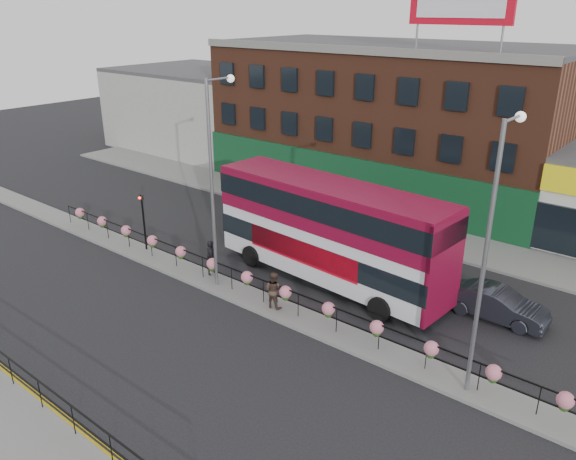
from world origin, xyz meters
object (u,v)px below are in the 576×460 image
Objects in this scene: double_decker_bus at (330,223)px; lamp_column_east at (490,239)px; car at (496,304)px; lamp_column_west at (215,168)px; pedestrian_b at (274,290)px; pedestrian_a at (212,258)px.

double_decker_bus is 9.93m from lamp_column_east.
lamp_column_west is at bearing 113.93° from car.
lamp_column_east is at bearing -169.67° from car.
double_decker_bus is at bearing 156.58° from lamp_column_east.
lamp_column_west reaches higher than pedestrian_b.
double_decker_bus is 6.19m from pedestrian_a.
pedestrian_a is at bearing -12.45° from pedestrian_b.
car is 9.70m from pedestrian_b.
double_decker_bus is 8.22m from car.
lamp_column_west is (-11.55, -5.32, 5.21)m from car.
lamp_column_east reaches higher than double_decker_bus.
pedestrian_b is 10.23m from lamp_column_east.
pedestrian_a reaches higher than pedestrian_b.
double_decker_bus reaches higher than car.
lamp_column_west is (0.98, -0.39, 4.87)m from pedestrian_a.
pedestrian_b is 6.08m from lamp_column_west.
double_decker_bus is 1.32× the size of lamp_column_east.
lamp_column_east is (9.04, 0.09, 4.79)m from pedestrian_b.
pedestrian_a is 0.19× the size of lamp_column_east.
pedestrian_a reaches higher than car.
double_decker_bus is 2.91× the size of car.
car is 0.44× the size of lamp_column_west.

